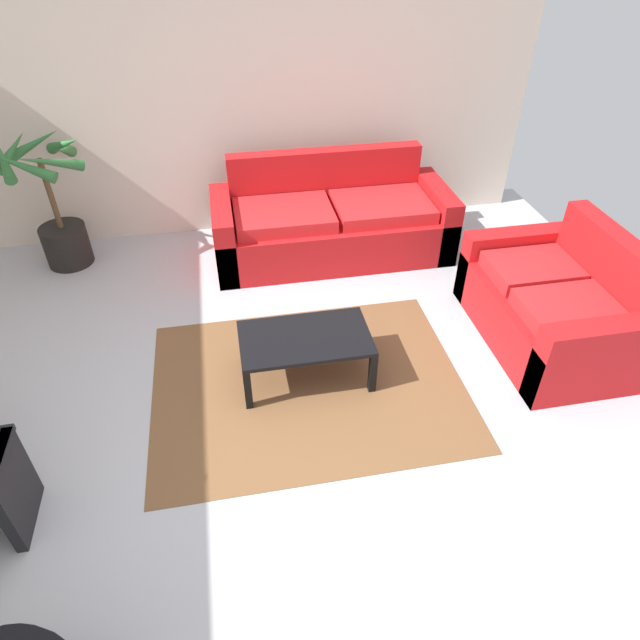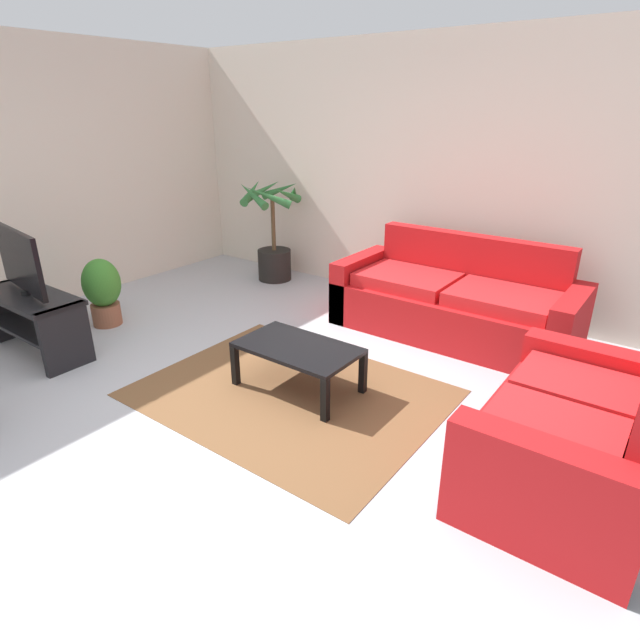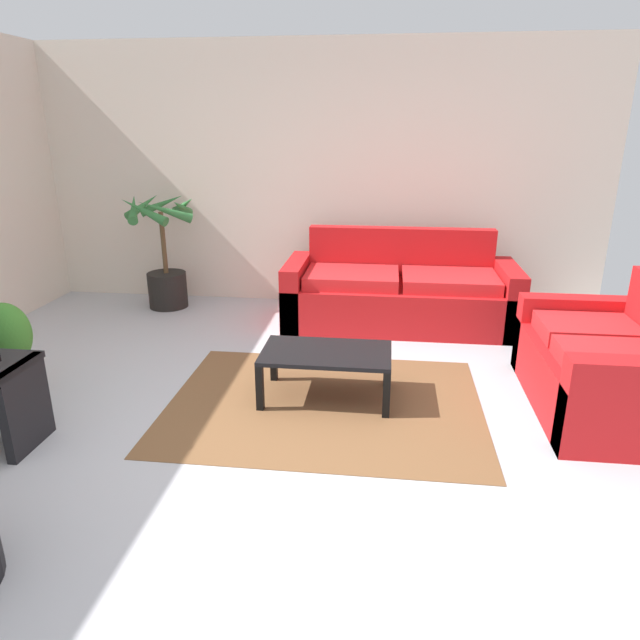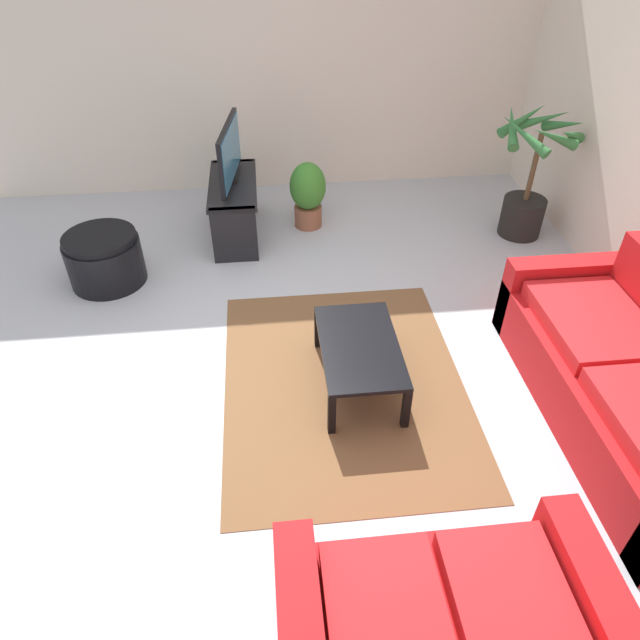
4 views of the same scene
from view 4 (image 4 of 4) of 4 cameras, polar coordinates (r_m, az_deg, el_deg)
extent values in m
plane|color=#B2B2B7|center=(4.37, -4.80, -3.59)|extent=(6.60, 6.60, 0.00)
cube|color=beige|center=(6.45, -6.67, 24.15)|extent=(0.06, 6.00, 2.70)
cube|color=red|center=(4.24, 27.85, -6.87)|extent=(2.21, 0.90, 0.42)
cube|color=red|center=(4.82, 22.67, 2.37)|extent=(0.18, 0.90, 0.62)
cube|color=red|center=(4.33, 25.53, -0.17)|extent=(0.88, 0.66, 0.12)
cube|color=red|center=(3.08, 24.88, -25.76)|extent=(0.90, 0.18, 0.62)
cube|color=red|center=(2.69, 6.59, -27.28)|extent=(0.66, 0.49, 0.12)
cube|color=red|center=(2.82, 18.43, -25.16)|extent=(0.66, 0.49, 0.12)
cube|color=black|center=(5.69, -8.67, 13.15)|extent=(1.10, 0.45, 0.04)
cube|color=black|center=(5.81, -8.41, 10.65)|extent=(1.02, 0.39, 0.03)
cube|color=black|center=(6.27, -8.39, 13.08)|extent=(0.06, 0.41, 0.55)
cube|color=black|center=(5.34, -8.49, 8.33)|extent=(0.06, 0.41, 0.55)
cube|color=black|center=(5.56, -9.00, 16.12)|extent=(0.92, 0.17, 0.52)
cube|color=teal|center=(5.56, -8.76, 16.13)|extent=(0.86, 0.13, 0.47)
cylinder|color=black|center=(5.67, -8.71, 13.52)|extent=(0.10, 0.10, 0.04)
cube|color=black|center=(3.93, 3.96, -2.58)|extent=(0.91, 0.54, 0.03)
cube|color=black|center=(4.34, -0.22, -0.89)|extent=(0.05, 0.05, 0.33)
cube|color=black|center=(3.72, 1.17, -9.32)|extent=(0.05, 0.05, 0.33)
cube|color=black|center=(4.41, 6.07, -0.46)|extent=(0.05, 0.05, 0.33)
cube|color=black|center=(3.80, 8.55, -8.65)|extent=(0.05, 0.05, 0.33)
cube|color=brown|center=(4.15, 2.38, -6.27)|extent=(2.20, 1.70, 0.01)
cylinder|color=black|center=(6.11, 19.40, 9.67)|extent=(0.41, 0.41, 0.38)
cylinder|color=brown|center=(5.90, 20.46, 14.00)|extent=(0.05, 0.05, 0.65)
cone|color=#317237|center=(5.59, 22.27, 16.44)|extent=(0.11, 0.46, 0.26)
cone|color=#317237|center=(5.69, 23.68, 16.46)|extent=(0.42, 0.45, 0.28)
cone|color=#317237|center=(5.93, 23.06, 17.44)|extent=(0.48, 0.24, 0.26)
cone|color=#317237|center=(5.99, 21.20, 18.09)|extent=(0.26, 0.48, 0.26)
cone|color=#317237|center=(5.94, 19.50, 18.30)|extent=(0.28, 0.53, 0.28)
cone|color=#317237|center=(5.72, 18.56, 17.74)|extent=(0.55, 0.23, 0.29)
cone|color=#317237|center=(5.55, 19.71, 16.91)|extent=(0.51, 0.37, 0.29)
cylinder|color=brown|center=(5.96, -1.19, 10.31)|extent=(0.28, 0.28, 0.22)
ellipsoid|color=#3B7C29|center=(5.82, -1.23, 13.15)|extent=(0.36, 0.36, 0.48)
cylinder|color=black|center=(5.38, -20.55, 5.47)|extent=(0.65, 0.65, 0.40)
cylinder|color=black|center=(5.27, -21.10, 7.57)|extent=(0.62, 0.62, 0.06)
camera|label=1|loc=(4.09, -47.12, 26.69)|focal=30.99mm
camera|label=2|loc=(2.42, -67.77, -9.78)|focal=29.11mm
camera|label=3|loc=(4.11, -54.83, 7.42)|focal=31.65mm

